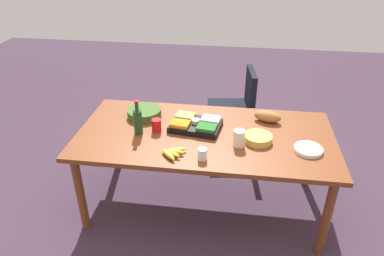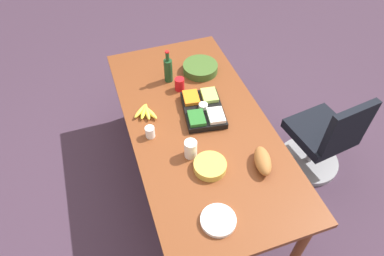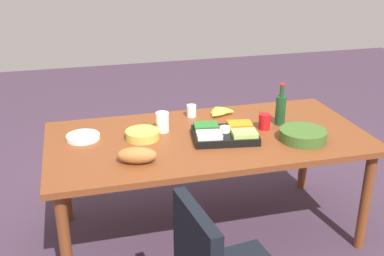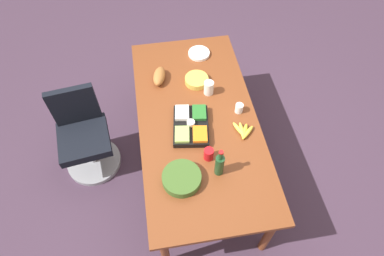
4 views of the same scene
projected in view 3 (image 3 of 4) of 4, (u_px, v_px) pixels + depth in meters
name	position (u px, v px, depth m)	size (l,w,h in m)	color
ground_plane	(207.00, 232.00, 3.47)	(10.00, 10.00, 0.00)	#402D3F
conference_table	(208.00, 146.00, 3.21)	(2.15, 1.05, 0.77)	brown
paper_plate_stack	(83.00, 137.00, 3.12)	(0.22, 0.22, 0.03)	white
wine_bottle	(281.00, 109.00, 3.33)	(0.09, 0.09, 0.30)	#1A4120
bread_loaf	(137.00, 155.00, 2.78)	(0.24, 0.11, 0.10)	#A46530
mayo_jar	(162.00, 122.00, 3.22)	(0.09, 0.09, 0.14)	white
veggie_tray	(225.00, 134.00, 3.12)	(0.46, 0.36, 0.09)	black
chip_bowl	(142.00, 135.00, 3.12)	(0.23, 0.23, 0.06)	gold
paper_cup	(191.00, 111.00, 3.50)	(0.07, 0.07, 0.09)	white
red_solo_cup	(264.00, 122.00, 3.27)	(0.08, 0.08, 0.11)	red
salad_bowl	(303.00, 135.00, 3.10)	(0.31, 0.31, 0.07)	#3C5D24
banana_bunch	(222.00, 112.00, 3.54)	(0.20, 0.19, 0.04)	gold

